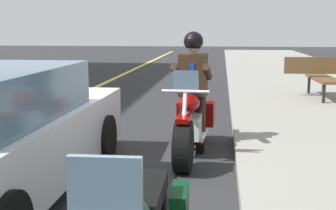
% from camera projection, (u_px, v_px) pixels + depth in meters
% --- Properties ---
extents(ground_plane, '(80.00, 80.00, 0.00)m').
position_uv_depth(ground_plane, '(75.00, 173.00, 5.73)').
color(ground_plane, '#28282B').
extents(motorcycle_main, '(2.22, 0.65, 1.26)m').
position_uv_depth(motorcycle_main, '(191.00, 123.00, 6.51)').
color(motorcycle_main, black).
rests_on(motorcycle_main, ground_plane).
extents(rider_main, '(0.64, 0.57, 1.74)m').
position_uv_depth(rider_main, '(193.00, 81.00, 6.60)').
color(rider_main, black).
rests_on(rider_main, ground_plane).
extents(bench_sidewalk, '(1.82, 1.80, 0.95)m').
position_uv_depth(bench_sidewalk, '(323.00, 74.00, 10.88)').
color(bench_sidewalk, brown).
rests_on(bench_sidewalk, sidewalk_curb).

